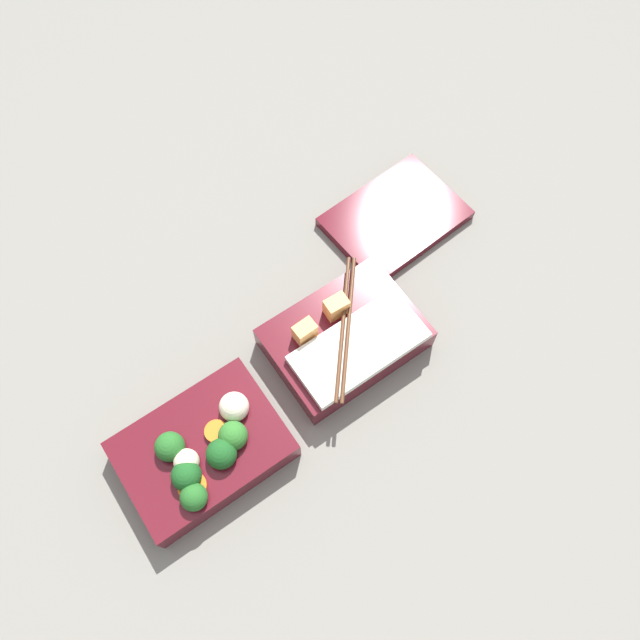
# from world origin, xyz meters

# --- Properties ---
(ground_plane) EXTENTS (3.00, 3.00, 0.00)m
(ground_plane) POSITION_xyz_m (0.00, 0.00, 0.00)
(ground_plane) COLOR slate
(bento_tray_vegetable) EXTENTS (0.19, 0.14, 0.07)m
(bento_tray_vegetable) POSITION_xyz_m (-0.12, -0.01, 0.03)
(bento_tray_vegetable) COLOR #510F19
(bento_tray_vegetable) RESTS_ON ground_plane
(bento_tray_rice) EXTENTS (0.19, 0.16, 0.07)m
(bento_tray_rice) POSITION_xyz_m (0.10, 0.01, 0.03)
(bento_tray_rice) COLOR #510F19
(bento_tray_rice) RESTS_ON ground_plane
(bento_lid) EXTENTS (0.20, 0.15, 0.02)m
(bento_lid) POSITION_xyz_m (0.28, 0.13, 0.01)
(bento_lid) COLOR #510F19
(bento_lid) RESTS_ON ground_plane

